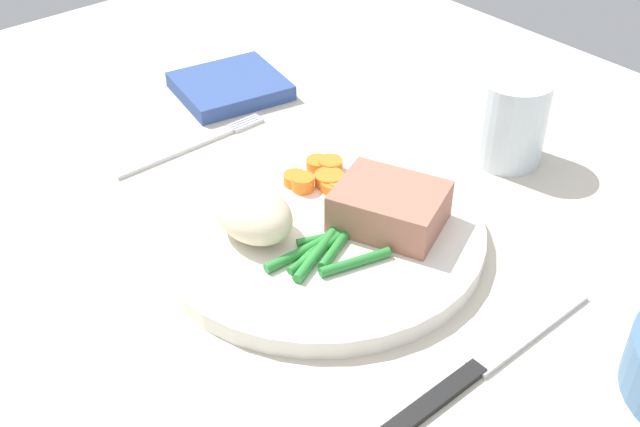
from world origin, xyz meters
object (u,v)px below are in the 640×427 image
object	(u,v)px
napkin	(230,86)
knife	(486,362)
fork	(191,146)
meat_portion	(390,207)
dinner_plate	(320,231)
water_glass	(508,124)

from	to	relation	value
napkin	knife	bearing A→B (deg)	-12.16
fork	knife	bearing A→B (deg)	-1.08
meat_portion	knife	xyz separation A→B (cm)	(14.26, -4.53, -3.09)
knife	meat_portion	bearing A→B (deg)	162.37
fork	napkin	distance (cm)	11.42
napkin	meat_portion	bearing A→B (deg)	-9.39
dinner_plate	napkin	world-z (taller)	same
knife	napkin	xyz separation A→B (cm)	(-43.40, 9.35, 0.63)
knife	napkin	distance (cm)	44.40
water_glass	napkin	distance (cm)	30.16
dinner_plate	napkin	bearing A→B (deg)	160.43
fork	dinner_plate	bearing A→B (deg)	-0.26
fork	meat_portion	bearing A→B (deg)	10.24
knife	napkin	bearing A→B (deg)	167.84
knife	napkin	size ratio (longest dim) A/B	1.88
meat_portion	water_glass	bearing A→B (deg)	95.82
meat_portion	napkin	bearing A→B (deg)	170.61
fork	napkin	size ratio (longest dim) A/B	1.52
water_glass	meat_portion	bearing A→B (deg)	-84.18
dinner_plate	meat_portion	bearing A→B (deg)	49.40
meat_portion	fork	world-z (taller)	meat_portion
knife	water_glass	world-z (taller)	water_glass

